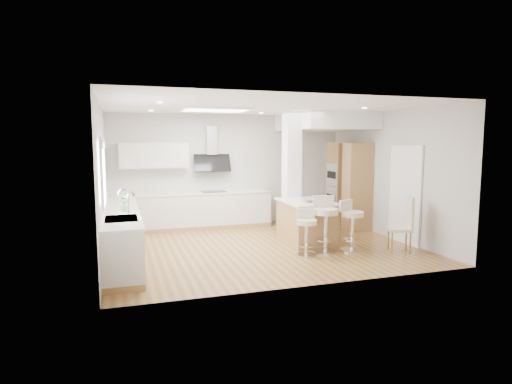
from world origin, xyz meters
name	(u,v)px	position (x,y,z in m)	size (l,w,h in m)	color
ground	(261,246)	(0.00, 0.00, 0.00)	(6.00, 6.00, 0.00)	olive
ceiling	(261,246)	(0.00, 0.00, 0.00)	(6.00, 5.00, 0.02)	white
wall_back	(230,170)	(0.00, 2.50, 1.40)	(6.00, 0.04, 2.80)	beige
wall_left	(102,182)	(-3.00, 0.00, 1.40)	(0.04, 5.00, 2.80)	beige
wall_right	(390,174)	(3.00, 0.00, 1.40)	(0.04, 5.00, 2.80)	beige
skylight	(215,110)	(-0.79, 0.60, 2.77)	(4.10, 2.10, 0.06)	white
window_left	(102,169)	(-2.96, -0.90, 1.69)	(0.06, 1.28, 1.07)	white
doorway_right	(405,196)	(2.97, -0.60, 1.00)	(0.05, 1.00, 2.10)	#403A32
counter_left	(122,230)	(-2.70, 0.23, 0.46)	(0.63, 4.50, 1.35)	#AC8149
counter_back	(197,200)	(-0.91, 2.22, 0.70)	(3.62, 0.63, 2.50)	#AC8149
pillar	(292,173)	(1.05, 0.95, 1.40)	(0.35, 0.35, 2.80)	white
soffit	(325,122)	(2.10, 1.40, 2.60)	(1.78, 2.20, 0.40)	white
oven_column	(348,185)	(2.68, 1.23, 1.05)	(0.63, 1.21, 2.10)	#AC8149
peninsula	(306,221)	(1.04, 0.09, 0.44)	(1.01, 1.48, 0.95)	#AC8149
bar_stool_a	(306,230)	(0.58, -0.92, 0.49)	(0.48, 0.48, 0.87)	silver
bar_stool_b	(325,221)	(1.03, -0.79, 0.61)	(0.57, 0.57, 1.08)	silver
bar_stool_c	(351,223)	(1.57, -0.84, 0.55)	(0.59, 0.59, 0.99)	silver
dining_chair	(405,222)	(2.49, -1.26, 0.58)	(0.56, 0.56, 1.09)	beige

